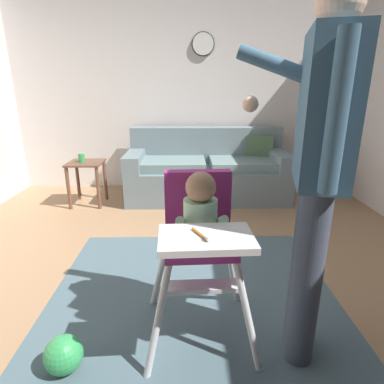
# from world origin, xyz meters

# --- Properties ---
(ground) EXTENTS (6.03, 6.46, 0.10)m
(ground) POSITION_xyz_m (0.00, 0.00, -0.05)
(ground) COLOR #9F7854
(wall_far) EXTENTS (5.23, 0.06, 2.54)m
(wall_far) POSITION_xyz_m (0.00, 2.46, 1.27)
(wall_far) COLOR silver
(wall_far) RESTS_ON ground
(area_rug) EXTENTS (1.91, 2.57, 0.01)m
(area_rug) POSITION_xyz_m (0.09, -0.55, 0.00)
(area_rug) COLOR #49606A
(area_rug) RESTS_ON ground
(couch) EXTENTS (1.99, 0.86, 0.86)m
(couch) POSITION_xyz_m (0.32, 1.94, 0.33)
(couch) COLOR slate
(couch) RESTS_ON ground
(high_chair) EXTENTS (0.63, 0.75, 0.97)m
(high_chair) POSITION_xyz_m (0.11, -0.51, 0.67)
(high_chair) COLOR silver
(high_chair) RESTS_ON ground
(adult_standing) EXTENTS (0.50, 0.58, 1.75)m
(adult_standing) POSITION_xyz_m (0.63, -0.64, 1.00)
(adult_standing) COLOR #404859
(adult_standing) RESTS_ON ground
(toy_ball) EXTENTS (0.19, 0.19, 0.19)m
(toy_ball) POSITION_xyz_m (-0.56, -0.76, 0.09)
(toy_ball) COLOR green
(toy_ball) RESTS_ON ground
(side_table) EXTENTS (0.40, 0.40, 0.52)m
(side_table) POSITION_xyz_m (-1.14, 1.68, 0.38)
(side_table) COLOR brown
(side_table) RESTS_ON ground
(sippy_cup) EXTENTS (0.07, 0.07, 0.10)m
(sippy_cup) POSITION_xyz_m (-1.18, 1.68, 0.57)
(sippy_cup) COLOR green
(sippy_cup) RESTS_ON side_table
(wall_clock) EXTENTS (0.29, 0.04, 0.29)m
(wall_clock) POSITION_xyz_m (0.27, 2.42, 1.88)
(wall_clock) COLOR white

